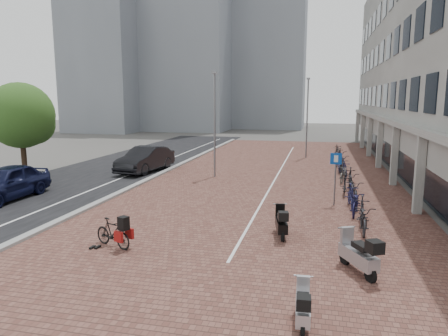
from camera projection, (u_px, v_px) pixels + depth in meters
ground at (188, 228)px, 15.45m from camera, size 140.00×140.00×0.00m
plaza_brick at (275, 174)px, 26.53m from camera, size 14.50×42.00×0.04m
street_asphalt at (119, 168)px, 28.98m from camera, size 8.00×50.00×0.03m
curb at (171, 169)px, 28.10m from camera, size 0.35×42.00×0.14m
lane_line at (145, 168)px, 28.53m from camera, size 0.12×44.00×0.00m
parking_line at (278, 174)px, 26.48m from camera, size 0.10×30.00×0.00m
bg_towers at (196, 39)px, 63.34m from camera, size 33.00×23.00×32.00m
car_navy at (5, 183)px, 19.62m from camera, size 2.01×4.92×1.67m
car_dark at (145, 159)px, 27.26m from camera, size 2.42×5.23×1.66m
hero_bike at (113, 233)px, 13.35m from camera, size 1.65×1.03×1.13m
shoes at (95, 248)px, 13.24m from camera, size 0.36×0.31×0.08m
scooter_front at (358, 253)px, 11.31m from camera, size 1.30×1.78×1.19m
scooter_mid at (281, 222)px, 14.40m from camera, size 0.77×1.62×1.07m
scooter_back at (303, 305)px, 8.71m from camera, size 0.49×1.38×0.94m
parking_sign at (335, 171)px, 18.37m from camera, size 0.50×0.13×2.42m
lamp_near at (215, 126)px, 24.95m from camera, size 0.12×0.12×6.33m
lamp_far at (307, 119)px, 33.13m from camera, size 0.12×0.12×6.37m
street_tree at (23, 117)px, 24.99m from camera, size 3.98×3.98×5.79m
bike_row at (345, 172)px, 24.20m from camera, size 1.17×21.44×1.05m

